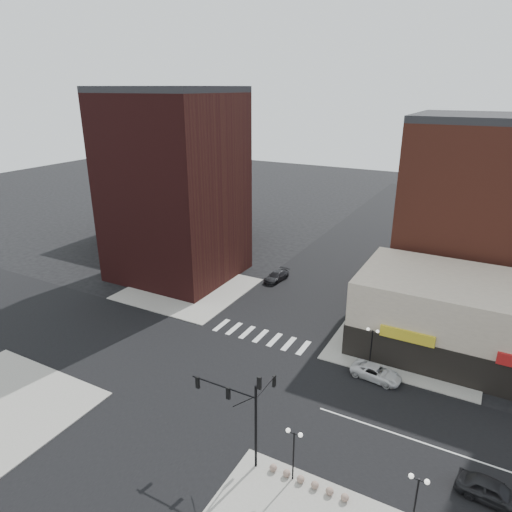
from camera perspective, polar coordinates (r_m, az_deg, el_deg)
The scene contains 17 objects.
ground at distance 44.83m, azimuth -4.38°, elevation -14.65°, with size 240.00×240.00×0.00m, color black.
road_ew at distance 44.82m, azimuth -4.38°, elevation -14.64°, with size 200.00×14.00×0.02m, color black.
road_ns at distance 44.82m, azimuth -4.38°, elevation -14.64°, with size 14.00×200.00×0.02m, color black.
sidewalk_nw at distance 62.48m, azimuth -8.44°, elevation -4.06°, with size 15.00×15.00×0.12m, color gray.
sidewalk_ne at distance 52.19m, azimuth 18.55°, elevation -10.21°, with size 15.00×15.00×0.12m, color gray.
building_nw at distance 64.27m, azimuth -10.14°, elevation 8.24°, with size 16.00×15.00×25.00m, color #341110.
building_nw_low at distance 85.43m, azimuth -10.35°, elevation 6.74°, with size 20.00×18.00×12.00m, color #341110.
building_ne_midrise at distance 61.86m, azimuth 26.43°, elevation 4.50°, with size 18.00×15.00×22.00m, color maroon.
building_ne_row at distance 50.79m, azimuth 26.32°, elevation -8.08°, with size 24.20×12.20×8.00m.
traffic_signal at distance 33.46m, azimuth -1.23°, elevation -17.92°, with size 5.59×3.09×7.77m.
street_lamp_se_a at distance 33.16m, azimuth 4.76°, elevation -22.22°, with size 1.22×0.32×4.16m.
street_lamp_se_b at distance 31.84m, azimuth 19.52°, elevation -25.81°, with size 1.22×0.32×4.16m.
street_lamp_ne at distance 45.39m, azimuth 14.31°, elevation -9.89°, with size 1.22×0.32×4.16m.
bollard_row at distance 34.90m, azimuth 6.48°, elevation -26.26°, with size 5.79×0.54×0.54m.
white_suv at distance 45.34m, azimuth 14.80°, elevation -13.91°, with size 2.16×4.68×1.30m, color silver.
dark_sedan_east at distance 37.10m, azimuth 27.48°, elevation -24.66°, with size 1.83×4.54×1.55m, color black.
dark_sedan_north at distance 64.25m, azimuth 2.56°, elevation -2.54°, with size 1.88×4.63×1.34m, color black.
Camera 1 is at (20.34, -30.57, 25.71)m, focal length 32.00 mm.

